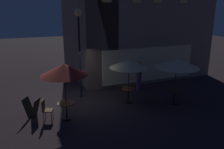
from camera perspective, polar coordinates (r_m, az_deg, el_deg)
The scene contains 12 objects.
ground_plane at distance 11.92m, azimuth -8.36°, elevation -6.85°, with size 60.00×60.00×0.00m, color #292025.
cafe_building at distance 15.51m, azimuth 2.24°, elevation 13.02°, with size 8.95×6.90×7.61m.
street_lamp_near_corner at distance 11.75m, azimuth -8.18°, elevation 10.03°, with size 0.38×0.38×4.60m.
menu_sandwich_board at distance 10.77m, azimuth -19.17°, elevation -7.66°, with size 0.82×0.79×0.84m.
cafe_table_0 at distance 10.04m, azimuth -11.23°, elevation -7.98°, with size 0.74×0.74×0.77m.
cafe_table_1 at distance 11.84m, azimuth 15.14°, elevation -4.63°, with size 0.70×0.70×0.75m.
cafe_table_2 at distance 11.64m, azimuth 4.07°, elevation -4.51°, with size 0.67×0.67×0.75m.
patio_umbrella_0 at distance 9.50m, azimuth -11.76°, elevation 1.15°, with size 1.92×1.92×2.47m.
patio_umbrella_1 at distance 11.40m, azimuth 15.70°, elevation 2.65°, with size 2.14×2.14×2.29m.
patio_umbrella_2 at distance 11.21m, azimuth 4.22°, elevation 2.63°, with size 1.91×1.91×2.22m.
cafe_chair_0 at distance 10.23m, azimuth -16.10°, elevation -7.99°, with size 0.52×0.52×0.91m.
patron_standing_0 at distance 13.29m, azimuth 6.68°, elevation -0.30°, with size 0.33×0.33×1.76m.
Camera 1 is at (-2.52, -10.71, 4.58)m, focal length 36.97 mm.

